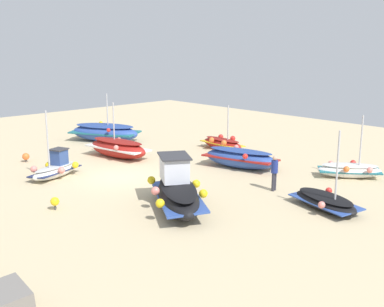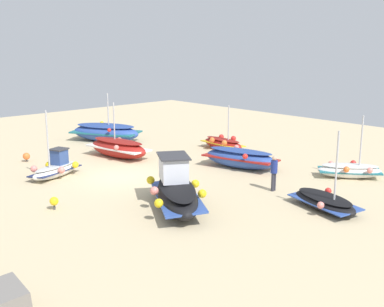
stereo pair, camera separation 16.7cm
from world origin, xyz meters
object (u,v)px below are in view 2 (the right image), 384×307
Objects in this scene: fishing_boat_1 at (350,170)px; fishing_boat_3 at (106,132)px; fishing_boat_4 at (118,148)px; fishing_boat_7 at (223,143)px; fishing_boat_2 at (324,202)px; fishing_boat_6 at (176,191)px; mooring_buoy_0 at (26,156)px; person_walking at (274,171)px; fishing_boat_0 at (240,158)px; mooring_buoy_1 at (54,201)px; fishing_boat_5 at (56,168)px.

fishing_boat_3 reaches higher than fishing_boat_1.
fishing_boat_7 is at bearing 56.43° from fishing_boat_4.
fishing_boat_2 is 0.70× the size of fishing_boat_6.
person_walking is at bearing -155.41° from mooring_buoy_0.
person_walking is (-1.30, -4.93, 0.24)m from fishing_boat_6.
person_walking is at bearing -41.94° from fishing_boat_0.
person_walking reaches higher than fishing_boat_0.
fishing_boat_0 is at bearing -139.29° from mooring_buoy_0.
fishing_boat_7 reaches higher than mooring_buoy_1.
fishing_boat_5 is (5.31, 8.41, -0.13)m from fishing_boat_0.
mooring_buoy_1 is at bearing -107.95° from fishing_boat_0.
mooring_buoy_0 is at bearing 78.78° from fishing_boat_3.
fishing_boat_4 is 5.05m from fishing_boat_5.
fishing_boat_4 is 8.21× the size of mooring_buoy_1.
person_walking is (-9.17, -6.37, 0.52)m from fishing_boat_5.
fishing_boat_3 is 15.14m from fishing_boat_6.
fishing_boat_5 is 1.08× the size of fishing_boat_7.
mooring_buoy_0 is at bearing -17.16° from mooring_buoy_1.
fishing_boat_3 is 15.39m from person_walking.
fishing_boat_3 is at bearing 145.69° from fishing_boat_4.
person_walking is (-3.86, 2.04, 0.39)m from fishing_boat_0.
fishing_boat_2 is at bearing -34.42° from fishing_boat_0.
fishing_boat_6 is 5.10m from mooring_buoy_1.
fishing_boat_5 is at bearing -83.38° from fishing_boat_4.
fishing_boat_5 is at bearing -136.32° from fishing_boat_0.
person_walking reaches higher than mooring_buoy_1.
fishing_boat_7 is at bearing -27.38° from fishing_boat_5.
fishing_boat_6 is 5.10m from person_walking.
mooring_buoy_0 is (16.37, 5.58, -0.00)m from fishing_boat_2.
fishing_boat_1 is 5.46m from fishing_boat_2.
mooring_buoy_0 is at bearing 65.59° from fishing_boat_7.
fishing_boat_5 reaches higher than fishing_boat_2.
mooring_buoy_1 is at bearing 105.80° from fishing_boat_7.
mooring_buoy_0 is (5.53, 10.87, -0.08)m from fishing_boat_7.
fishing_boat_4 is at bearing 127.36° from fishing_boat_3.
fishing_boat_7 reaches higher than person_walking.
fishing_boat_0 is at bearing -38.30° from fishing_boat_6.
fishing_boat_5 is 8.01m from fishing_boat_6.
fishing_boat_3 reaches higher than fishing_boat_7.
fishing_boat_4 is 9.43m from mooring_buoy_1.
fishing_boat_1 is at bearing -63.89° from fishing_boat_5.
fishing_boat_7 reaches higher than fishing_boat_0.
mooring_buoy_0 is (4.15, -0.27, -0.12)m from fishing_boat_5.
fishing_boat_4 is at bearing -50.54° from mooring_buoy_1.
fishing_boat_4 is at bearing 68.63° from fishing_boat_7.
fishing_boat_4 is (13.63, 1.00, 0.27)m from fishing_boat_2.
fishing_boat_1 is 0.72× the size of fishing_boat_4.
fishing_boat_5 is 11.23m from fishing_boat_7.
fishing_boat_0 is at bearing -52.60° from fishing_boat_5.
fishing_boat_6 is (-9.29, 3.41, 0.12)m from fishing_boat_4.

